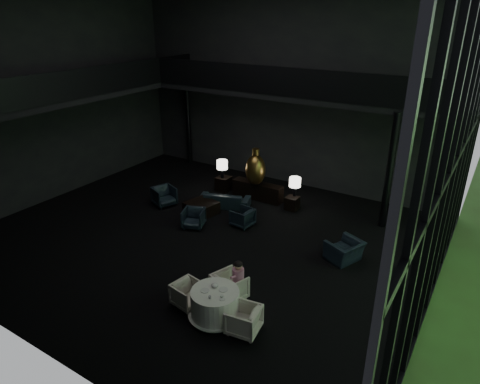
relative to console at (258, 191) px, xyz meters
The scene contains 34 objects.
floor 3.74m from the console, 89.39° to the right, with size 14.00×12.00×0.02m, color black.
wall_back 4.32m from the console, 89.01° to the left, with size 14.00×0.04×8.00m, color black.
wall_front 10.40m from the console, 89.77° to the right, with size 14.00×0.04×8.00m, color black.
wall_left 8.71m from the console, 151.84° to the right, with size 0.04×12.00×8.00m, color black.
curtain_wall 8.73m from the console, 28.06° to the right, with size 0.20×12.00×8.00m, color black, non-canonical shape.
mezzanine_left 7.93m from the console, 147.99° to the right, with size 2.00×12.00×0.25m, color black.
mezzanine_back 4.02m from the console, 50.79° to the left, with size 12.00×2.00×0.25m, color black.
railing_left 7.53m from the console, 143.09° to the right, with size 0.06×12.00×1.00m, color black.
railing_back 4.40m from the console, 14.77° to the left, with size 12.00×0.06×1.00m, color black.
column_nw 5.59m from the console, 158.30° to the left, with size 0.24×0.24×4.00m, color black.
column_ne 5.13m from the console, ahead, with size 0.24×0.24×4.00m, color black.
console is the anchor object (origin of this frame).
bronze_urn 0.97m from the console, 90.00° to the right, with size 0.78×0.78×1.45m.
side_table_left 1.60m from the console, behind, with size 0.54×0.54×0.59m, color black.
table_lamp_left 1.79m from the console, behind, with size 0.44×0.44×0.74m.
side_table_right 1.61m from the console, ahead, with size 0.45×0.45×0.50m, color black.
table_lamp_right 1.74m from the console, ahead, with size 0.43×0.43×0.72m.
sofa 1.48m from the console, 118.10° to the right, with size 1.76×0.52×0.69m, color black.
lounge_armchair_west 3.66m from the console, 138.31° to the right, with size 0.80×0.75×0.82m, color black.
lounge_armchair_east 2.40m from the console, 72.81° to the right, with size 0.61×0.57×0.63m, color #262F40.
lounge_armchair_south 3.34m from the console, 101.44° to the right, with size 0.66×0.62×0.68m, color #1C2B36.
window_armchair 5.15m from the console, 30.01° to the right, with size 0.89×0.58×0.78m, color #1C2631.
coffee_table 2.52m from the console, 115.31° to the right, with size 1.00×1.00×0.44m, color black.
dining_table 7.25m from the console, 68.32° to the right, with size 1.34×1.34×0.75m.
dining_chair_north 6.46m from the console, 66.57° to the right, with size 0.77×0.72×0.80m, color silver.
dining_chair_east 7.68m from the console, 62.57° to the right, with size 0.69×0.64×0.71m, color beige.
dining_chair_west 6.97m from the console, 74.78° to the right, with size 0.62×0.58×0.64m, color silver.
child 6.43m from the console, 64.63° to the right, with size 0.30×0.30×0.65m.
plate_a 7.28m from the console, 70.18° to the right, with size 0.21×0.21×0.01m, color white.
plate_b 7.16m from the console, 66.81° to the right, with size 0.22×0.22×0.02m, color white.
saucer 7.53m from the console, 66.44° to the right, with size 0.14×0.14×0.01m, color white.
coffee_cup 7.47m from the console, 66.61° to the right, with size 0.08×0.08×0.06m, color white.
cereal_bowl 7.09m from the console, 68.65° to the right, with size 0.18×0.18×0.09m, color white.
cream_pot 7.55m from the console, 68.70° to the right, with size 0.06×0.06×0.07m, color #99999E.
Camera 1 is at (7.63, -9.84, 6.97)m, focal length 32.00 mm.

